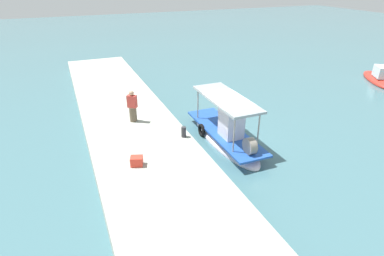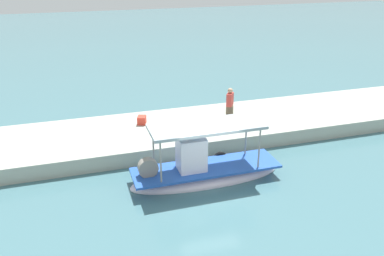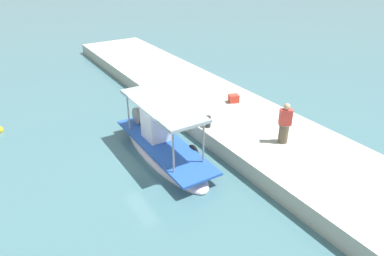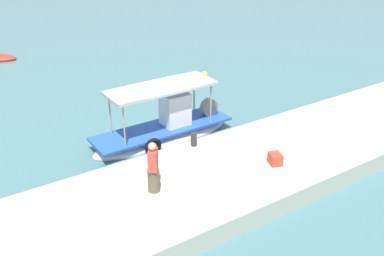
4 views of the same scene
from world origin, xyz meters
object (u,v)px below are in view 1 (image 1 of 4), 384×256
at_px(fisherman_near_bollard, 133,108).
at_px(mooring_bollard, 184,132).
at_px(cargo_crate, 137,161).
at_px(moored_boat_near, 378,78).
at_px(main_fishing_boat, 225,134).

xyz_separation_m(fisherman_near_bollard, mooring_bollard, (2.80, 1.88, -0.53)).
bearing_deg(mooring_bollard, cargo_crate, -59.08).
relative_size(fisherman_near_bollard, cargo_crate, 3.47).
xyz_separation_m(cargo_crate, moored_boat_near, (-6.06, 21.61, -0.68)).
height_order(cargo_crate, moored_boat_near, moored_boat_near).
relative_size(main_fishing_boat, mooring_bollard, 12.09).
bearing_deg(main_fishing_boat, fisherman_near_bollard, -124.13).
xyz_separation_m(mooring_bollard, cargo_crate, (1.66, -2.77, -0.06)).
distance_m(main_fishing_boat, fisherman_near_bollard, 5.19).
bearing_deg(cargo_crate, main_fishing_boat, 107.50).
distance_m(main_fishing_boat, cargo_crate, 5.37).
height_order(fisherman_near_bollard, cargo_crate, fisherman_near_bollard).
xyz_separation_m(fisherman_near_bollard, cargo_crate, (4.46, -0.89, -0.59)).
bearing_deg(mooring_bollard, main_fishing_boat, 88.74).
distance_m(main_fishing_boat, mooring_bollard, 2.40).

